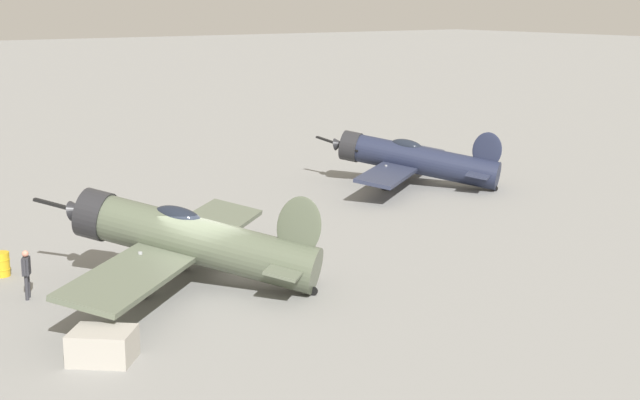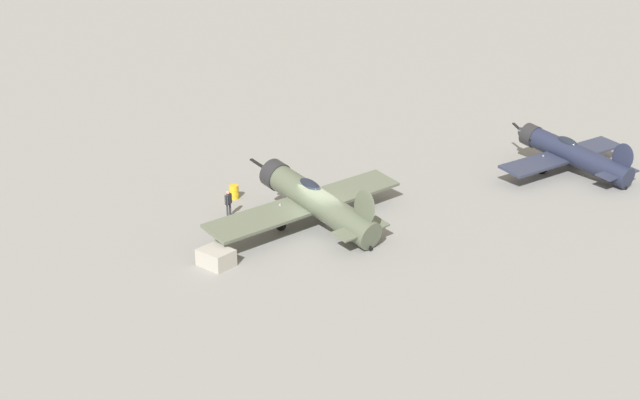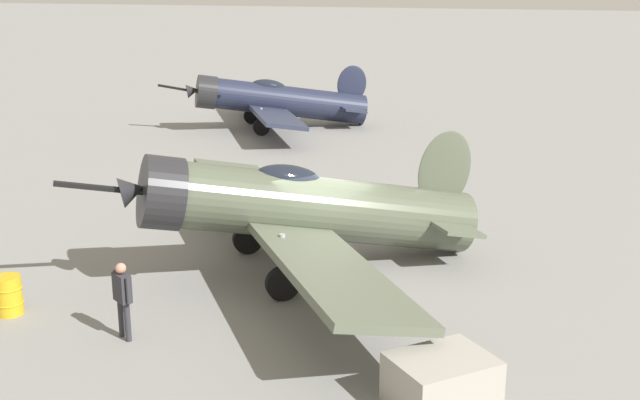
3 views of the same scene
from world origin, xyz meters
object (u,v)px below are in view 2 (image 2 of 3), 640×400
(airplane_foreground, at_px, (314,200))
(fuel_drum, at_px, (234,192))
(ground_crew_mechanic, at_px, (228,201))
(equipment_crate, at_px, (216,258))
(airplane_mid_apron, at_px, (570,153))

(airplane_foreground, height_order, fuel_drum, airplane_foreground)
(ground_crew_mechanic, relative_size, equipment_crate, 0.77)
(fuel_drum, bearing_deg, airplane_mid_apron, 100.60)
(airplane_foreground, bearing_deg, fuel_drum, 4.48)
(airplane_mid_apron, bearing_deg, fuel_drum, 65.48)
(airplane_mid_apron, xyz_separation_m, fuel_drum, (4.26, -22.73, -0.96))
(ground_crew_mechanic, relative_size, fuel_drum, 1.87)
(ground_crew_mechanic, distance_m, equipment_crate, 6.61)
(airplane_foreground, bearing_deg, ground_crew_mechanic, 29.85)
(ground_crew_mechanic, bearing_deg, airplane_foreground, 8.91)
(airplane_mid_apron, relative_size, ground_crew_mechanic, 6.47)
(airplane_foreground, xyz_separation_m, ground_crew_mechanic, (-1.75, -4.97, -0.64))
(airplane_mid_apron, bearing_deg, ground_crew_mechanic, 72.73)
(fuel_drum, bearing_deg, ground_crew_mechanic, -1.65)
(equipment_crate, xyz_separation_m, fuel_drum, (-9.68, 0.22, -0.00))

